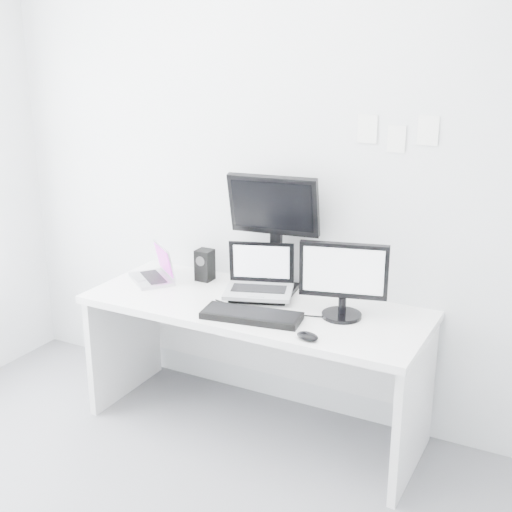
% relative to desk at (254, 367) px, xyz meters
% --- Properties ---
extents(back_wall, '(3.60, 0.00, 3.60)m').
position_rel_desk_xyz_m(back_wall, '(0.00, 0.35, 0.99)').
color(back_wall, silver).
rests_on(back_wall, ground).
extents(desk, '(1.80, 0.70, 0.73)m').
position_rel_desk_xyz_m(desk, '(0.00, 0.00, 0.00)').
color(desk, white).
rests_on(desk, ground).
extents(macbook, '(0.36, 0.34, 0.21)m').
position_rel_desk_xyz_m(macbook, '(-0.69, 0.04, 0.47)').
color(macbook, '#A8A8AD').
rests_on(macbook, desk).
extents(speaker, '(0.11, 0.11, 0.18)m').
position_rel_desk_xyz_m(speaker, '(-0.42, 0.20, 0.45)').
color(speaker, black).
rests_on(speaker, desk).
extents(dell_laptop, '(0.42, 0.37, 0.29)m').
position_rel_desk_xyz_m(dell_laptop, '(-0.02, 0.08, 0.51)').
color(dell_laptop, '#AAACB1').
rests_on(dell_laptop, desk).
extents(rear_monitor, '(0.51, 0.24, 0.66)m').
position_rel_desk_xyz_m(rear_monitor, '(-0.01, 0.24, 0.70)').
color(rear_monitor, black).
rests_on(rear_monitor, desk).
extents(samsung_monitor, '(0.47, 0.30, 0.40)m').
position_rel_desk_xyz_m(samsung_monitor, '(0.46, 0.04, 0.56)').
color(samsung_monitor, black).
rests_on(samsung_monitor, desk).
extents(keyboard, '(0.51, 0.25, 0.03)m').
position_rel_desk_xyz_m(keyboard, '(0.08, -0.18, 0.38)').
color(keyboard, black).
rests_on(keyboard, desk).
extents(mouse, '(0.12, 0.09, 0.04)m').
position_rel_desk_xyz_m(mouse, '(0.42, -0.28, 0.38)').
color(mouse, black).
rests_on(mouse, desk).
extents(wall_note_0, '(0.10, 0.00, 0.14)m').
position_rel_desk_xyz_m(wall_note_0, '(0.45, 0.34, 1.26)').
color(wall_note_0, white).
rests_on(wall_note_0, back_wall).
extents(wall_note_1, '(0.09, 0.00, 0.13)m').
position_rel_desk_xyz_m(wall_note_1, '(0.60, 0.34, 1.22)').
color(wall_note_1, white).
rests_on(wall_note_1, back_wall).
extents(wall_note_2, '(0.10, 0.00, 0.14)m').
position_rel_desk_xyz_m(wall_note_2, '(0.75, 0.34, 1.26)').
color(wall_note_2, white).
rests_on(wall_note_2, back_wall).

